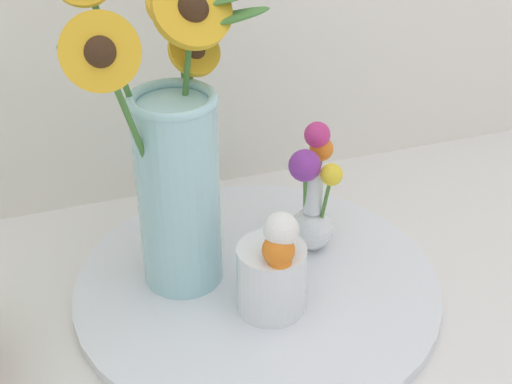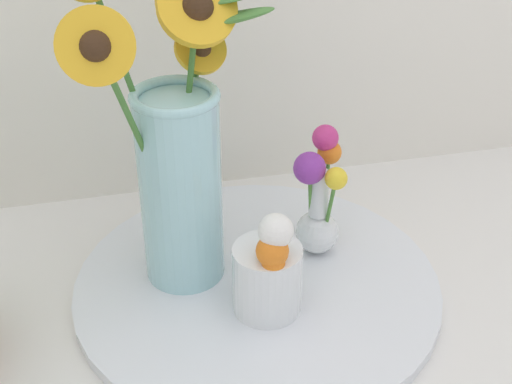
{
  "view_description": "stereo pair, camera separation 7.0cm",
  "coord_description": "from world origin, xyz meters",
  "px_view_note": "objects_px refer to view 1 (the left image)",
  "views": [
    {
      "loc": [
        -0.23,
        -0.56,
        0.6
      ],
      "look_at": [
        -0.0,
        0.12,
        0.15
      ],
      "focal_mm": 50.0,
      "sensor_mm": 36.0,
      "label": 1
    },
    {
      "loc": [
        -0.16,
        -0.58,
        0.6
      ],
      "look_at": [
        -0.0,
        0.12,
        0.15
      ],
      "focal_mm": 50.0,
      "sensor_mm": 36.0,
      "label": 2
    }
  ],
  "objects_px": {
    "vase_small_center": "(273,272)",
    "vase_bulb_right": "(313,195)",
    "serving_tray": "(256,285)",
    "mason_jar_sunflowers": "(176,157)"
  },
  "relations": [
    {
      "from": "vase_small_center",
      "to": "vase_bulb_right",
      "type": "distance_m",
      "value": 0.14
    },
    {
      "from": "serving_tray",
      "to": "vase_bulb_right",
      "type": "xyz_separation_m",
      "value": [
        0.1,
        0.05,
        0.09
      ]
    },
    {
      "from": "mason_jar_sunflowers",
      "to": "vase_small_center",
      "type": "bearing_deg",
      "value": -50.06
    },
    {
      "from": "serving_tray",
      "to": "vase_bulb_right",
      "type": "relative_size",
      "value": 2.69
    },
    {
      "from": "vase_small_center",
      "to": "vase_bulb_right",
      "type": "relative_size",
      "value": 0.83
    },
    {
      "from": "mason_jar_sunflowers",
      "to": "vase_bulb_right",
      "type": "distance_m",
      "value": 0.2
    },
    {
      "from": "serving_tray",
      "to": "vase_small_center",
      "type": "height_order",
      "value": "vase_small_center"
    },
    {
      "from": "serving_tray",
      "to": "vase_small_center",
      "type": "bearing_deg",
      "value": -87.98
    },
    {
      "from": "serving_tray",
      "to": "mason_jar_sunflowers",
      "type": "height_order",
      "value": "mason_jar_sunflowers"
    },
    {
      "from": "vase_bulb_right",
      "to": "serving_tray",
      "type": "bearing_deg",
      "value": -153.38
    }
  ]
}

